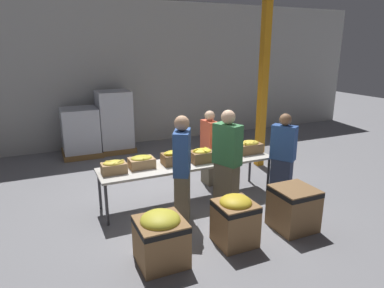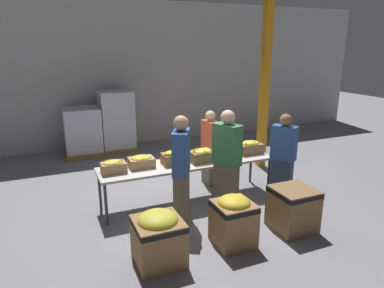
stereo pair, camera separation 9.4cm
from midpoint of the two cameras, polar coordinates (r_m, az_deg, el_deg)
name	(u,v)px [view 1 (the left image)]	position (r m, az deg, el deg)	size (l,w,h in m)	color
ground_plane	(188,200)	(6.47, -1.02, -9.33)	(30.00, 30.00, 0.00)	gray
wall_back	(127,74)	(10.00, -11.08, 11.31)	(16.00, 0.08, 4.00)	#B7B7B2
sorting_table	(188,165)	(6.20, -1.05, -3.47)	(3.22, 0.76, 0.75)	beige
banana_box_0	(114,167)	(5.80, -13.33, -3.68)	(0.40, 0.26, 0.22)	tan
banana_box_1	(142,161)	(5.97, -8.85, -2.90)	(0.43, 0.31, 0.22)	tan
banana_box_2	(173,157)	(6.08, -3.58, -2.21)	(0.41, 0.31, 0.26)	olive
banana_box_3	(202,155)	(6.19, 1.21, -1.84)	(0.42, 0.32, 0.25)	olive
banana_box_4	(227,149)	(6.53, 5.43, -0.79)	(0.46, 0.30, 0.30)	olive
banana_box_5	(249,147)	(6.78, 9.15, -0.43)	(0.47, 0.30, 0.26)	olive
volunteer_0	(209,148)	(6.97, 2.50, -0.70)	(0.23, 0.42, 1.54)	#6B604C
volunteer_1	(283,157)	(6.48, 14.46, -2.15)	(0.42, 0.48, 1.62)	#2D3856
volunteer_2	(227,162)	(5.83, 5.38, -2.97)	(0.39, 0.53, 1.77)	#6B604C
volunteer_3	(182,171)	(5.41, -2.14, -4.49)	(0.43, 0.53, 1.76)	#6B604C
donation_bin_0	(161,236)	(4.63, -5.82, -15.05)	(0.62, 0.62, 0.72)	olive
donation_bin_1	(235,218)	(5.04, 6.65, -12.22)	(0.54, 0.54, 0.74)	olive
donation_bin_2	(294,207)	(5.62, 16.11, -10.01)	(0.61, 0.61, 0.67)	olive
support_pillar	(263,81)	(8.03, 11.46, 10.21)	(0.17, 0.17, 4.00)	orange
pallet_stack_0	(80,132)	(9.34, -18.38, 1.84)	(0.97, 0.97, 1.25)	olive
pallet_stack_1	(114,122)	(9.47, -13.07, 3.63)	(0.93, 0.93, 1.64)	olive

